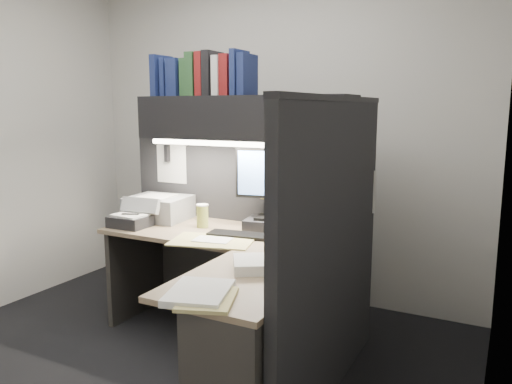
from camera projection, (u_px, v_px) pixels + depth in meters
The scene contains 22 objects.
floor at pixel (167, 365), 3.07m from camera, with size 3.50×3.50×0.00m, color black.
wall_back at pixel (273, 134), 4.16m from camera, with size 3.50×0.04×2.70m, color beige.
wall_right at pixel (499, 161), 2.05m from camera, with size 0.04×3.00×2.70m, color beige.
partition_back at pixel (243, 212), 3.74m from camera, with size 1.90×0.06×1.60m, color black.
partition_right at pixel (332, 254), 2.65m from camera, with size 0.06×1.50×1.60m, color black.
desk at pixel (225, 310), 2.80m from camera, with size 1.70×1.53×0.73m.
overhead_shelf at pixel (242, 118), 3.42m from camera, with size 1.55×0.34×0.30m, color black.
task_light_tube at pixel (232, 144), 3.33m from camera, with size 0.04×0.04×1.32m, color white.
monitor at pixel (273, 198), 3.43m from camera, with size 0.53×0.29×0.57m.
keyboard at pixel (241, 235), 3.28m from camera, with size 0.44×0.15×0.02m, color black.
mousepad at pixel (308, 246), 3.05m from camera, with size 0.21×0.19×0.00m, color navy.
mouse at pixel (308, 242), 3.07m from camera, with size 0.06×0.10×0.04m, color black.
telephone at pixel (315, 232), 3.22m from camera, with size 0.23×0.24×0.09m, color #B5A98B.
coffee_cup at pixel (202, 216), 3.54m from camera, with size 0.08×0.08×0.15m, color #C9BF50.
printer at pixel (159, 208), 3.79m from camera, with size 0.43×0.37×0.17m, color gray.
notebook_stack at pixel (130, 221), 3.56m from camera, with size 0.27×0.22×0.08m, color black.
open_folder at pixel (212, 241), 3.17m from camera, with size 0.51×0.34×0.01m, color tan.
paper_stack_a at pixel (261, 264), 2.62m from camera, with size 0.29×0.24×0.06m, color white.
paper_stack_b at pixel (199, 293), 2.24m from camera, with size 0.26×0.33×0.03m, color white.
manila_stack at pixel (208, 299), 2.19m from camera, with size 0.23×0.30×0.02m, color tan.
binder_row at pixel (203, 76), 3.52m from camera, with size 0.77×0.26×0.30m.
pinned_papers at pixel (269, 189), 3.20m from camera, with size 1.76×1.31×0.51m.
Camera 1 is at (1.80, -2.28, 1.57)m, focal length 35.00 mm.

